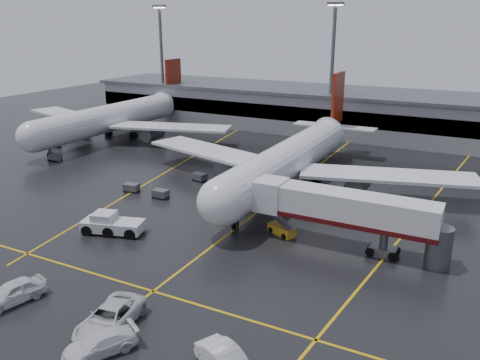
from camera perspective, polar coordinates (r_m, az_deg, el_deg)
The scene contains 21 objects.
ground at distance 60.81m, azimuth 2.55°, elevation -3.34°, with size 220.00×220.00×0.00m, color black.
apron_line_centre at distance 60.81m, azimuth 2.55°, elevation -3.33°, with size 0.25×90.00×0.02m, color gold.
apron_line_stop at distance 43.80m, azimuth -10.06°, elevation -12.60°, with size 60.00×0.25×0.02m, color gold.
apron_line_left at distance 78.59m, azimuth -7.62°, elevation 1.50°, with size 0.25×70.00×0.02m, color gold.
apron_line_right at distance 65.54m, azimuth 20.84°, elevation -2.94°, with size 0.25×70.00×0.02m, color gold.
terminal at distance 103.70m, azimuth 13.98°, elevation 7.59°, with size 122.00×19.00×8.60m.
light_mast_left at distance 116.26m, azimuth -9.08°, elevation 14.01°, with size 3.00×1.20×25.45m.
light_mast_mid at distance 98.06m, azimuth 10.67°, elevation 13.23°, with size 3.00×1.20×25.45m.
main_airliner at distance 67.98m, azimuth 6.07°, elevation 2.63°, with size 48.80×45.60×14.10m.
second_airliner at distance 99.96m, azimuth -14.32°, elevation 7.12°, with size 48.80×45.60×14.10m.
jet_bridge at distance 50.36m, azimuth 12.01°, elevation -3.58°, with size 19.90×3.40×6.05m.
pushback_tractor at distance 55.53m, azimuth -14.72°, elevation -5.03°, with size 7.15×4.50×2.38m.
belt_loader at distance 53.74m, azimuth 4.87°, elevation -5.77°, with size 3.50×2.58×2.05m.
service_van_a at distance 39.40m, azimuth -14.89°, elevation -15.21°, with size 3.03×6.58×1.83m, color silver.
service_van_b at distance 37.20m, azimuth -15.94°, elevation -17.81°, with size 2.13×5.23×1.52m, color silver.
service_van_d at distance 45.26m, azimuth -24.88°, elevation -11.75°, with size 2.17×5.41×1.84m, color silver.
baggage_cart_a at distance 65.00m, azimuth -9.21°, elevation -1.54°, with size 2.06×1.39×1.12m.
baggage_cart_b at distance 68.16m, azimuth -12.49°, elevation -0.82°, with size 2.19×1.62×1.12m.
baggage_cart_c at distance 71.29m, azimuth -4.75°, elevation 0.39°, with size 2.22×1.67×1.12m.
baggage_cart_d at distance 96.27m, azimuth -20.73°, elevation 3.92°, with size 2.34×1.94×1.12m.
baggage_cart_e at distance 87.09m, azimuth -20.65°, elevation 2.54°, with size 2.01×1.31×1.12m.
Camera 1 is at (23.75, -51.44, 22.09)m, focal length 36.75 mm.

